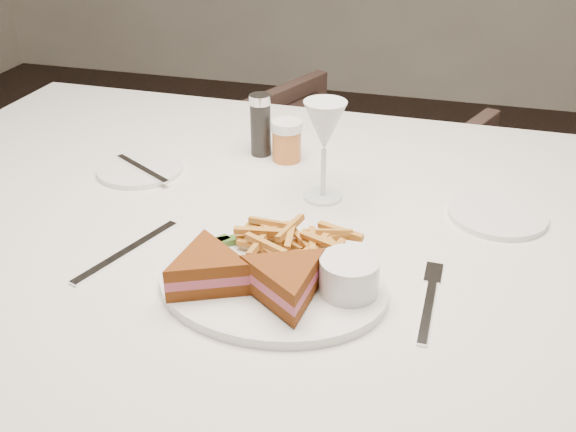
% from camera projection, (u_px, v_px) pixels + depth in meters
% --- Properties ---
extents(ground, '(5.00, 5.00, 0.00)m').
position_uv_depth(ground, '(259.00, 391.00, 1.74)').
color(ground, black).
rests_on(ground, ground).
extents(table, '(1.64, 1.10, 0.75)m').
position_uv_depth(table, '(295.00, 397.00, 1.22)').
color(table, silver).
rests_on(table, ground).
extents(chair_far, '(0.86, 0.84, 0.69)m').
position_uv_depth(chair_far, '(342.00, 196.00, 1.99)').
color(chair_far, '#46322B').
rests_on(chair_far, ground).
extents(table_setting, '(0.81, 0.61, 0.18)m').
position_uv_depth(table_setting, '(286.00, 229.00, 0.96)').
color(table_setting, white).
rests_on(table_setting, table).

